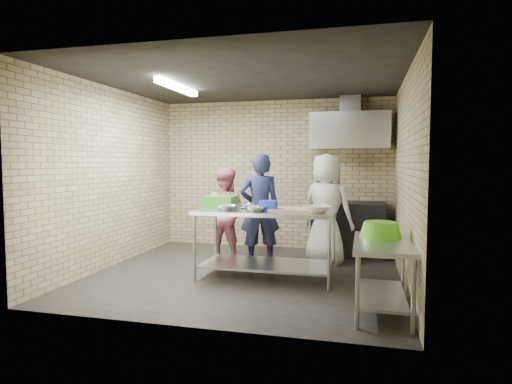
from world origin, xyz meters
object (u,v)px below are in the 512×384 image
at_px(side_counter, 383,277).
at_px(bottle_green, 377,136).
at_px(green_basin, 381,230).
at_px(man_navy, 260,209).
at_px(prep_table, 266,244).
at_px(green_crate, 220,202).
at_px(blue_tub, 268,206).
at_px(stove, 348,229).
at_px(woman_white, 326,209).
at_px(woman_pink, 225,214).
at_px(bottle_red, 353,136).

relative_size(side_counter, bottle_green, 8.00).
relative_size(green_basin, man_navy, 0.27).
distance_m(prep_table, green_basin, 1.70).
xyz_separation_m(prep_table, green_crate, (-0.70, 0.12, 0.55)).
xyz_separation_m(prep_table, blue_tub, (0.05, -0.10, 0.53)).
xyz_separation_m(stove, woman_white, (-0.31, -0.67, 0.40)).
xyz_separation_m(green_basin, woman_pink, (-2.35, 1.65, -0.09)).
xyz_separation_m(side_counter, bottle_green, (0.00, 2.99, 1.64)).
bearing_deg(woman_white, bottle_red, -91.32).
height_order(prep_table, woman_white, woman_white).
height_order(green_crate, woman_pink, woman_pink).
height_order(green_basin, woman_pink, woman_pink).
bearing_deg(blue_tub, prep_table, 116.57).
distance_m(green_crate, man_navy, 0.74).
height_order(stove, blue_tub, blue_tub).
xyz_separation_m(bottle_red, man_navy, (-1.35, -1.26, -1.17)).
xyz_separation_m(green_basin, bottle_green, (0.02, 2.74, 1.18)).
height_order(green_crate, green_basin, green_crate).
relative_size(prep_table, side_counter, 1.55).
bearing_deg(blue_tub, side_counter, -32.84).
distance_m(side_counter, woman_pink, 3.06).
distance_m(prep_table, bottle_green, 2.91).
height_order(stove, woman_white, woman_white).
xyz_separation_m(prep_table, bottle_green, (1.49, 1.96, 1.55)).
bearing_deg(green_crate, prep_table, -9.73).
bearing_deg(woman_pink, blue_tub, 139.94).
bearing_deg(bottle_green, woman_white, -129.87).
bearing_deg(bottle_green, blue_tub, -124.83).
bearing_deg(green_crate, woman_pink, 103.92).
xyz_separation_m(prep_table, man_navy, (-0.26, 0.70, 0.39)).
height_order(green_basin, bottle_green, bottle_green).
height_order(prep_table, woman_pink, woman_pink).
height_order(prep_table, bottle_green, bottle_green).
xyz_separation_m(green_crate, blue_tub, (0.75, -0.22, -0.02)).
distance_m(bottle_red, woman_pink, 2.59).
bearing_deg(green_basin, woman_pink, 144.95).
xyz_separation_m(green_basin, woman_white, (-0.74, 1.83, 0.02)).
bearing_deg(bottle_green, prep_table, -127.11).
bearing_deg(woman_pink, bottle_green, -149.29).
bearing_deg(green_basin, prep_table, 152.08).
relative_size(bottle_red, bottle_green, 1.20).
xyz_separation_m(green_crate, bottle_green, (2.19, 1.84, 1.00)).
distance_m(side_counter, green_crate, 2.55).
relative_size(bottle_green, woman_pink, 0.10).
relative_size(blue_tub, green_basin, 0.45).
distance_m(green_crate, woman_white, 1.71).
height_order(bottle_red, woman_pink, bottle_red).
height_order(blue_tub, bottle_green, bottle_green).
xyz_separation_m(prep_table, side_counter, (1.49, -1.03, -0.09)).
xyz_separation_m(prep_table, woman_pink, (-0.89, 0.87, 0.28)).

